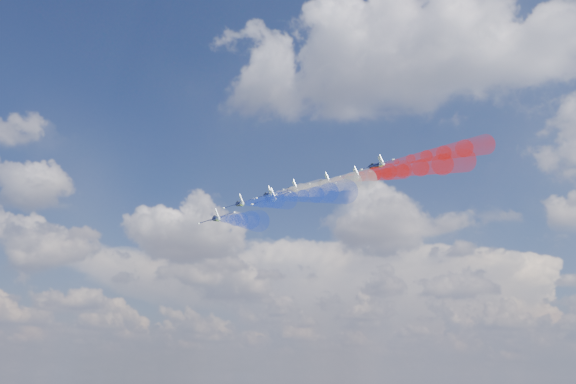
% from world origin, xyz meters
% --- Properties ---
extents(jet_lead, '(14.61, 14.80, 8.83)m').
position_xyz_m(jet_lead, '(-14.40, 24.85, 137.82)').
color(jet_lead, black).
extents(trail_lead, '(29.56, 39.16, 15.78)m').
position_xyz_m(trail_lead, '(1.42, 2.91, 131.13)').
color(trail_lead, silver).
extents(jet_inner_left, '(14.61, 14.80, 8.83)m').
position_xyz_m(jet_inner_left, '(-16.07, 10.19, 131.66)').
color(jet_inner_left, black).
extents(trail_inner_left, '(29.56, 39.16, 15.78)m').
position_xyz_m(trail_inner_left, '(-0.25, -11.75, 124.97)').
color(trail_inner_left, blue).
extents(jet_inner_right, '(14.61, 14.80, 8.83)m').
position_xyz_m(jet_inner_right, '(3.01, 22.11, 138.79)').
color(jet_inner_right, black).
extents(trail_inner_right, '(29.56, 39.16, 15.78)m').
position_xyz_m(trail_inner_right, '(18.83, 0.16, 132.10)').
color(trail_inner_right, red).
extents(jet_outer_left, '(14.61, 14.80, 8.83)m').
position_xyz_m(jet_outer_left, '(-16.68, -1.36, 125.07)').
color(jet_outer_left, black).
extents(trail_outer_left, '(29.56, 39.16, 15.78)m').
position_xyz_m(trail_outer_left, '(-0.85, -23.30, 118.38)').
color(trail_outer_left, blue).
extents(jet_center_third, '(14.61, 14.80, 8.83)m').
position_xyz_m(jet_center_third, '(-0.55, 7.36, 132.91)').
color(jet_center_third, black).
extents(trail_center_third, '(29.56, 39.16, 15.78)m').
position_xyz_m(trail_center_third, '(15.27, -14.58, 126.21)').
color(trail_center_third, silver).
extents(jet_outer_right, '(14.61, 14.80, 8.83)m').
position_xyz_m(jet_outer_right, '(18.76, 16.30, 139.75)').
color(jet_outer_right, black).
extents(trail_outer_right, '(29.56, 39.16, 15.78)m').
position_xyz_m(trail_outer_right, '(34.58, -5.64, 133.06)').
color(trail_outer_right, red).
extents(jet_rear_left, '(14.61, 14.80, 8.83)m').
position_xyz_m(jet_rear_left, '(-0.12, -7.38, 126.65)').
color(jet_rear_left, black).
extents(trail_rear_left, '(29.56, 39.16, 15.78)m').
position_xyz_m(trail_rear_left, '(15.70, -29.32, 119.96)').
color(trail_rear_left, blue).
extents(jet_rear_right, '(14.61, 14.80, 8.83)m').
position_xyz_m(jet_rear_right, '(16.26, 1.52, 132.30)').
color(jet_rear_right, black).
extents(trail_rear_right, '(29.56, 39.16, 15.78)m').
position_xyz_m(trail_rear_right, '(32.08, -20.42, 125.61)').
color(trail_rear_right, red).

